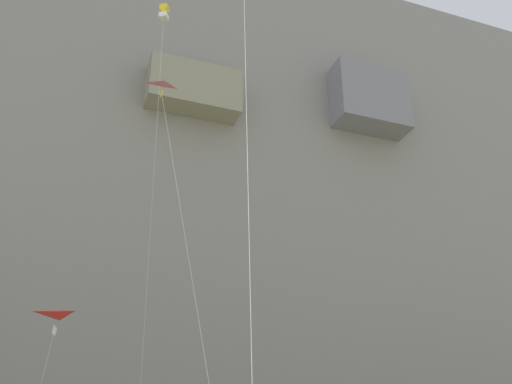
{
  "coord_description": "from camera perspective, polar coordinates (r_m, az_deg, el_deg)",
  "views": [
    {
      "loc": [
        -12.15,
        -3.31,
        1.59
      ],
      "look_at": [
        -2.34,
        23.16,
        15.31
      ],
      "focal_mm": 42.53,
      "sensor_mm": 36.0,
      "label": 1
    }
  ],
  "objects": [
    {
      "name": "kite_delta_upper_left",
      "position": [
        35.63,
        -8.61,
        8.9
      ],
      "size": [
        3.72,
        5.97,
        22.57
      ],
      "color": "pink",
      "rests_on": "ground"
    },
    {
      "name": "cliff_face",
      "position": [
        70.85,
        -8.63,
        -0.92
      ],
      "size": [
        180.0,
        24.27,
        62.4
      ],
      "color": "gray",
      "rests_on": "ground"
    },
    {
      "name": "kite_delta_high_right",
      "position": [
        32.89,
        -18.19,
        -12.49
      ],
      "size": [
        2.05,
        5.22,
        8.8
      ],
      "color": "red",
      "rests_on": "ground"
    },
    {
      "name": "kite_box_upper_mid",
      "position": [
        49.03,
        -8.66,
        16.09
      ],
      "size": [
        0.85,
        3.37,
        35.11
      ],
      "color": "yellow",
      "rests_on": "ground"
    }
  ]
}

